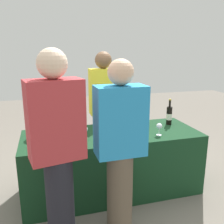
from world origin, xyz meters
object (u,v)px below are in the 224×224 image
object	(u,v)px
wine_bottle_2	(123,119)
wine_bottle_4	(169,115)
wine_bottle_0	(58,123)
wine_glass_2	(103,128)
wine_glass_0	(64,133)
wine_glass_3	(126,128)
wine_bottle_1	(82,123)
wine_glass_1	(84,130)
wine_bottle_3	(140,117)
server_pouring	(104,107)
wine_glass_4	(159,127)
guest_0	(57,149)
guest_1	(120,147)
ice_bucket	(41,130)

from	to	relation	value
wine_bottle_2	wine_bottle_4	size ratio (longest dim) A/B	0.93
wine_bottle_0	wine_glass_2	size ratio (longest dim) A/B	2.29
wine_glass_0	wine_glass_3	size ratio (longest dim) A/B	0.93
wine_bottle_1	wine_glass_2	world-z (taller)	wine_bottle_1
wine_bottle_0	wine_glass_0	xyz separation A→B (m)	(0.04, -0.31, -0.02)
wine_bottle_4	wine_glass_1	distance (m)	1.14
wine_bottle_3	wine_bottle_0	bearing A→B (deg)	179.37
wine_glass_0	wine_glass_2	bearing A→B (deg)	3.42
wine_bottle_4	server_pouring	distance (m)	0.87
wine_glass_4	wine_bottle_4	bearing A→B (deg)	48.08
guest_0	wine_glass_0	bearing A→B (deg)	69.61
wine_glass_1	wine_glass_3	distance (m)	0.45
wine_bottle_3	guest_1	xyz separation A→B (m)	(-0.55, -0.90, 0.02)
wine_glass_1	wine_glass_3	xyz separation A→B (m)	(0.44, -0.09, 0.00)
wine_bottle_3	wine_glass_1	distance (m)	0.80
ice_bucket	server_pouring	world-z (taller)	server_pouring
wine_bottle_2	wine_glass_0	bearing A→B (deg)	-161.46
guest_0	wine_glass_2	bearing A→B (deg)	39.86
wine_bottle_0	wine_bottle_4	xyz separation A→B (m)	(1.38, -0.08, 0.01)
wine_glass_3	wine_glass_1	bearing A→B (deg)	168.31
wine_glass_1	guest_1	world-z (taller)	guest_1
wine_glass_1	server_pouring	world-z (taller)	server_pouring
wine_bottle_1	guest_1	world-z (taller)	guest_1
ice_bucket	wine_bottle_2	bearing A→B (deg)	3.38
wine_bottle_3	wine_glass_0	xyz separation A→B (m)	(-0.97, -0.29, -0.02)
wine_bottle_3	server_pouring	distance (m)	0.54
server_pouring	wine_bottle_1	bearing A→B (deg)	51.94
wine_glass_2	guest_0	size ratio (longest dim) A/B	0.08
wine_bottle_2	wine_glass_1	bearing A→B (deg)	-156.11
wine_glass_4	wine_bottle_0	bearing A→B (deg)	159.02
wine_bottle_3	guest_1	bearing A→B (deg)	-121.41
wine_glass_1	wine_glass_4	size ratio (longest dim) A/B	0.98
wine_glass_1	ice_bucket	xyz separation A→B (m)	(-0.45, 0.17, -0.01)
wine_bottle_0	wine_bottle_2	size ratio (longest dim) A/B	0.95
wine_glass_1	guest_0	size ratio (longest dim) A/B	0.08
guest_0	wine_bottle_4	bearing A→B (deg)	19.61
wine_bottle_3	guest_0	xyz separation A→B (m)	(-1.07, -0.93, 0.07)
wine_bottle_4	guest_0	world-z (taller)	guest_0
wine_glass_1	wine_glass_4	distance (m)	0.83
wine_glass_4	guest_0	bearing A→B (deg)	-155.04
wine_glass_0	wine_glass_4	distance (m)	1.04
wine_bottle_3	wine_glass_1	bearing A→B (deg)	-159.91
wine_bottle_3	wine_glass_2	xyz separation A→B (m)	(-0.54, -0.27, -0.02)
server_pouring	guest_1	size ratio (longest dim) A/B	1.03
wine_bottle_2	ice_bucket	world-z (taller)	wine_bottle_2
wine_glass_3	guest_1	distance (m)	0.58
wine_glass_4	guest_1	world-z (taller)	guest_1
wine_glass_1	wine_glass_3	world-z (taller)	wine_glass_3
wine_bottle_4	guest_0	distance (m)	1.69
wine_glass_0	guest_1	bearing A→B (deg)	-55.02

